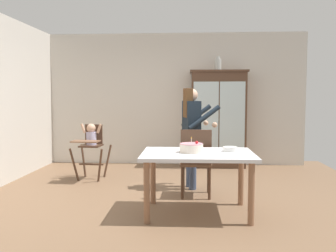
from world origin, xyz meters
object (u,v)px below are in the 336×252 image
at_px(china_cabinet, 218,119).
at_px(high_chair_with_toddler, 91,141).
at_px(adult_person, 192,125).
at_px(serving_bowl, 230,149).
at_px(dining_chair_far_side, 196,158).
at_px(birthday_cake, 191,148).
at_px(ceramic_vase, 218,64).
at_px(dining_table, 198,161).

height_order(china_cabinet, high_chair_with_toddler, china_cabinet).
xyz_separation_m(adult_person, serving_bowl, (0.47, -1.08, -0.20)).
relative_size(serving_bowl, dining_chair_far_side, 0.19).
bearing_deg(serving_bowl, adult_person, 113.42).
height_order(high_chair_with_toddler, birthday_cake, high_chair_with_toddler).
xyz_separation_m(adult_person, birthday_cake, (-0.00, -1.20, -0.17)).
xyz_separation_m(ceramic_vase, birthday_cake, (-0.51, -2.95, -1.25)).
relative_size(adult_person, dining_table, 1.14).
bearing_deg(dining_table, serving_bowl, 18.37).
height_order(adult_person, serving_bowl, adult_person).
height_order(high_chair_with_toddler, dining_chair_far_side, dining_chair_far_side).
distance_m(china_cabinet, serving_bowl, 2.84).
relative_size(adult_person, serving_bowl, 8.50).
bearing_deg(dining_chair_far_side, dining_table, 91.66).
xyz_separation_m(china_cabinet, adult_person, (-0.52, -1.75, 0.00)).
relative_size(china_cabinet, high_chair_with_toddler, 2.02).
relative_size(ceramic_vase, adult_person, 0.18).
height_order(high_chair_with_toddler, serving_bowl, high_chair_with_toddler).
bearing_deg(ceramic_vase, dining_chair_far_side, -101.05).
xyz_separation_m(ceramic_vase, high_chair_with_toddler, (-2.22, -1.25, -1.39)).
xyz_separation_m(ceramic_vase, dining_table, (-0.43, -2.97, -1.40)).
distance_m(ceramic_vase, birthday_cake, 3.25).
relative_size(china_cabinet, birthday_cake, 6.86).
bearing_deg(china_cabinet, ceramic_vase, 167.48).
relative_size(dining_table, birthday_cake, 4.78).
bearing_deg(dining_table, ceramic_vase, 81.70).
distance_m(china_cabinet, dining_table, 3.02).
height_order(dining_table, serving_bowl, serving_bowl).
distance_m(dining_table, birthday_cake, 0.17).
distance_m(dining_table, dining_chair_far_side, 0.69).
relative_size(high_chair_with_toddler, dining_table, 0.71).
relative_size(ceramic_vase, birthday_cake, 0.96).
distance_m(serving_bowl, dining_chair_far_side, 0.72).
distance_m(birthday_cake, serving_bowl, 0.49).
bearing_deg(birthday_cake, dining_chair_far_side, 84.55).
distance_m(adult_person, serving_bowl, 1.20).
bearing_deg(serving_bowl, dining_table, -161.63).
distance_m(ceramic_vase, dining_table, 3.31).
bearing_deg(birthday_cake, ceramic_vase, 80.20).
height_order(ceramic_vase, birthday_cake, ceramic_vase).
xyz_separation_m(ceramic_vase, dining_chair_far_side, (-0.45, -2.29, -1.48)).
xyz_separation_m(high_chair_with_toddler, serving_bowl, (2.18, -1.59, 0.11)).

